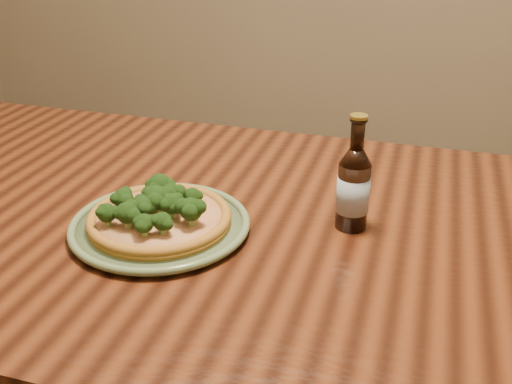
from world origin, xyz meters
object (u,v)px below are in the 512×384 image
(plate, at_px, (160,225))
(pizza, at_px, (159,215))
(beer_bottle, at_px, (353,187))
(table, at_px, (105,241))

(plate, bearing_deg, pizza, -110.08)
(pizza, distance_m, beer_bottle, 0.33)
(table, height_order, plate, plate)
(plate, xyz_separation_m, pizza, (-0.00, -0.00, 0.02))
(table, xyz_separation_m, plate, (0.16, -0.08, 0.10))
(plate, xyz_separation_m, beer_bottle, (0.31, 0.11, 0.07))
(table, relative_size, beer_bottle, 7.87)
(table, relative_size, plate, 5.18)
(plate, relative_size, beer_bottle, 1.52)
(table, relative_size, pizza, 6.52)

